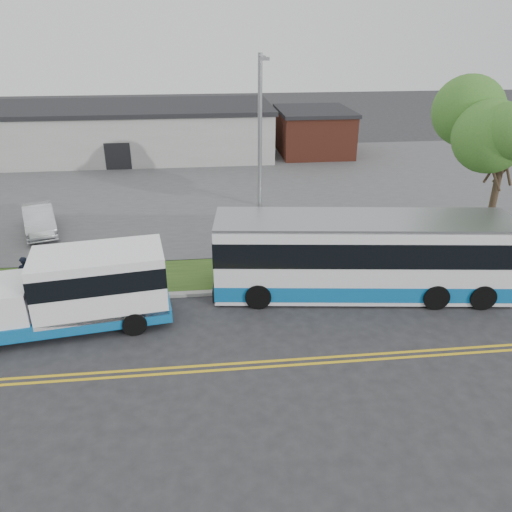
{
  "coord_description": "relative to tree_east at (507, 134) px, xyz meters",
  "views": [
    {
      "loc": [
        0.58,
        -17.81,
        10.59
      ],
      "look_at": [
        2.68,
        1.38,
        1.6
      ],
      "focal_mm": 35.0,
      "sensor_mm": 36.0,
      "label": 1
    }
  ],
  "objects": [
    {
      "name": "lane_line_south",
      "position": [
        -14.0,
        -7.15,
        -6.2
      ],
      "size": [
        70.0,
        0.12,
        0.01
      ],
      "primitive_type": "cube",
      "color": "gold",
      "rests_on": "ground"
    },
    {
      "name": "grocery_bag_left",
      "position": [
        -21.37,
        -1.35,
        -5.94
      ],
      "size": [
        0.32,
        0.32,
        0.32
      ],
      "primitive_type": "sphere",
      "color": "white",
      "rests_on": "verge"
    },
    {
      "name": "pedestrian",
      "position": [
        -21.07,
        -1.1,
        -5.25
      ],
      "size": [
        0.74,
        0.71,
        1.7
      ],
      "primitive_type": "imported",
      "rotation": [
        0.0,
        0.0,
        3.83
      ],
      "color": "black",
      "rests_on": "verge"
    },
    {
      "name": "verge",
      "position": [
        -14.0,
        -0.1,
        -6.15
      ],
      "size": [
        80.0,
        3.3,
        0.1
      ],
      "primitive_type": "cube",
      "color": "#2B4717",
      "rests_on": "ground"
    },
    {
      "name": "lane_line_north",
      "position": [
        -14.0,
        -6.85,
        -6.2
      ],
      "size": [
        70.0,
        0.12,
        0.01
      ],
      "primitive_type": "cube",
      "color": "gold",
      "rests_on": "ground"
    },
    {
      "name": "commercial_building",
      "position": [
        -20.0,
        24.0,
        -4.02
      ],
      "size": [
        25.4,
        10.4,
        4.35
      ],
      "color": "#9E9E99",
      "rests_on": "ground"
    },
    {
      "name": "tree_east",
      "position": [
        0.0,
        0.0,
        0.0
      ],
      "size": [
        5.2,
        5.2,
        8.33
      ],
      "color": "#3E2F21",
      "rests_on": "verge"
    },
    {
      "name": "grocery_bag_right",
      "position": [
        -20.77,
        -0.85,
        -5.94
      ],
      "size": [
        0.32,
        0.32,
        0.32
      ],
      "primitive_type": "sphere",
      "color": "white",
      "rests_on": "verge"
    },
    {
      "name": "parked_car_a",
      "position": [
        -22.49,
        6.05,
        -5.37
      ],
      "size": [
        2.89,
        4.71,
        1.47
      ],
      "primitive_type": "imported",
      "rotation": [
        0.0,
        0.0,
        0.33
      ],
      "color": "#B7B9BF",
      "rests_on": "parking_lot"
    },
    {
      "name": "brick_wing",
      "position": [
        -3.5,
        23.0,
        -4.24
      ],
      "size": [
        6.3,
        7.3,
        3.9
      ],
      "color": "brown",
      "rests_on": "ground"
    },
    {
      "name": "shuttle_bus",
      "position": [
        -18.21,
        -3.73,
        -4.61
      ],
      "size": [
        8.03,
        3.57,
        2.98
      ],
      "rotation": [
        0.0,
        0.0,
        0.14
      ],
      "color": "#0E5E9E",
      "rests_on": "ground"
    },
    {
      "name": "curb",
      "position": [
        -14.0,
        -1.9,
        -6.13
      ],
      "size": [
        80.0,
        0.3,
        0.15
      ],
      "primitive_type": "cube",
      "color": "#9E9B93",
      "rests_on": "ground"
    },
    {
      "name": "ground",
      "position": [
        -14.0,
        -3.0,
        -6.2
      ],
      "size": [
        140.0,
        140.0,
        0.0
      ],
      "primitive_type": "plane",
      "color": "#28282B",
      "rests_on": "ground"
    },
    {
      "name": "parking_lot",
      "position": [
        -14.0,
        14.0,
        -6.15
      ],
      "size": [
        80.0,
        25.0,
        0.1
      ],
      "primitive_type": "cube",
      "color": "#4C4C4F",
      "rests_on": "ground"
    },
    {
      "name": "streetlight_near",
      "position": [
        -11.0,
        -0.27,
        -0.97
      ],
      "size": [
        0.35,
        1.53,
        9.5
      ],
      "color": "gray",
      "rests_on": "verge"
    },
    {
      "name": "transit_bus",
      "position": [
        -6.96,
        -2.4,
        -4.47
      ],
      "size": [
        12.58,
        4.24,
        3.42
      ],
      "rotation": [
        0.0,
        0.0,
        -0.12
      ],
      "color": "white",
      "rests_on": "ground"
    }
  ]
}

